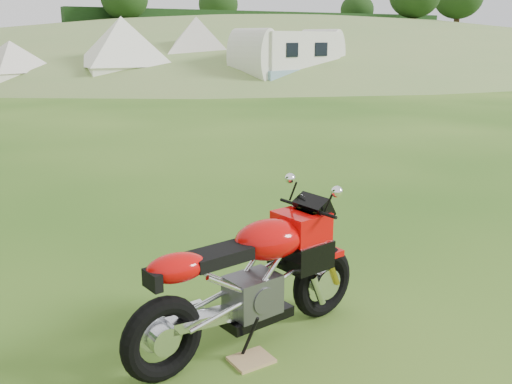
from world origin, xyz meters
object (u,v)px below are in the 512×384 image
plywood_board (251,360)px  tent_right (197,53)px  sport_motorcycle (250,270)px  tent_left (12,63)px  tent_mid (123,55)px  caravan (288,60)px

plywood_board → tent_right: size_ratio=0.08×
sport_motorcycle → tent_left: 22.85m
sport_motorcycle → tent_mid: 21.99m
tent_left → tent_right: bearing=-31.3°
sport_motorcycle → tent_mid: (5.17, 21.35, 0.86)m
tent_left → tent_right: size_ratio=0.78×
sport_motorcycle → plywood_board: sport_motorcycle is taller
sport_motorcycle → plywood_board: size_ratio=6.85×
plywood_board → tent_right: (8.87, 21.99, 1.44)m
tent_left → tent_right: 7.96m
sport_motorcycle → tent_mid: size_ratio=0.58×
tent_left → caravan: caravan is taller
tent_right → sport_motorcycle: bearing=-93.2°
tent_left → plywood_board: bearing=-116.2°
sport_motorcycle → plywood_board: 0.61m
tent_mid → caravan: size_ratio=0.63×
tent_right → tent_mid: bearing=-154.6°
tent_left → tent_mid: (4.29, -1.47, 0.30)m
tent_left → caravan: bearing=-48.7°
sport_motorcycle → caravan: bearing=47.8°
sport_motorcycle → tent_right: bearing=58.2°
tent_left → tent_right: tent_right is taller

